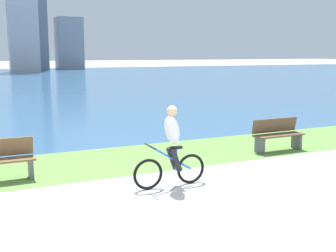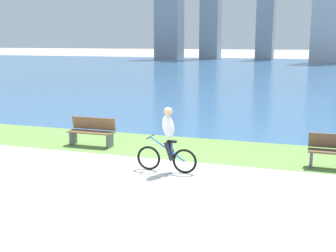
# 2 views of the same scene
# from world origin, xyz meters

# --- Properties ---
(ground_plane) EXTENTS (300.00, 300.00, 0.00)m
(ground_plane) POSITION_xyz_m (0.00, 0.00, 0.00)
(ground_plane) COLOR #B2AFA8
(grass_strip_bayside) EXTENTS (120.00, 2.94, 0.01)m
(grass_strip_bayside) POSITION_xyz_m (0.00, 3.47, 0.00)
(grass_strip_bayside) COLOR #6B9947
(grass_strip_bayside) RESTS_ON ground
(bay_water_surface) EXTENTS (300.00, 68.47, 0.00)m
(bay_water_surface) POSITION_xyz_m (0.00, 39.17, 0.00)
(bay_water_surface) COLOR #386693
(bay_water_surface) RESTS_ON ground
(cyclist_lead) EXTENTS (1.60, 0.52, 1.67)m
(cyclist_lead) POSITION_xyz_m (0.43, 0.92, 0.83)
(cyclist_lead) COLOR black
(cyclist_lead) RESTS_ON ground
(bench_near_path) EXTENTS (1.50, 0.47, 0.90)m
(bench_near_path) POSITION_xyz_m (-2.75, 2.83, 0.45)
(bench_near_path) COLOR brown
(bench_near_path) RESTS_ON ground
(city_skyline_far_shore) EXTENTS (38.47, 11.39, 26.27)m
(city_skyline_far_shore) POSITION_xyz_m (-4.25, 66.26, 9.30)
(city_skyline_far_shore) COLOR #8C939E
(city_skyline_far_shore) RESTS_ON ground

